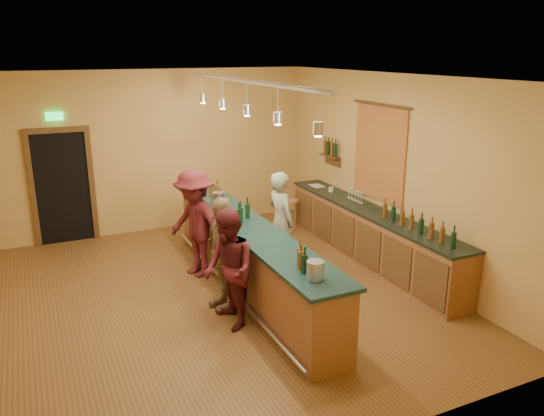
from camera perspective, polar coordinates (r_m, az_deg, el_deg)
name	(u,v)px	position (r m, az deg, el deg)	size (l,w,h in m)	color
floor	(210,298)	(8.08, -6.70, -9.54)	(7.00, 7.00, 0.00)	brown
ceiling	(202,78)	(7.26, -7.58, 13.74)	(6.50, 7.00, 0.02)	silver
wall_back	(151,152)	(10.82, -12.90, 5.87)	(6.50, 0.02, 3.20)	#B89545
wall_front	(337,294)	(4.50, 7.02, -9.21)	(6.50, 0.02, 3.20)	#B89545
wall_right	(394,173)	(9.01, 12.97, 3.73)	(0.02, 7.00, 3.20)	#B89545
doorway	(62,185)	(10.68, -21.63, 2.36)	(1.15, 0.09, 2.48)	black
tapestry	(379,154)	(9.26, 11.46, 5.75)	(0.03, 1.40, 1.60)	#9C3A1F
bottle_shelf	(331,150)	(10.49, 6.31, 6.22)	(0.17, 0.55, 0.54)	#462A15
back_counter	(370,235)	(9.29, 10.48, -2.88)	(0.60, 4.55, 1.27)	brown
tasting_bar	(249,253)	(8.03, -2.50, -4.87)	(0.73, 5.10, 1.38)	brown
pendant_track	(247,93)	(7.49, -2.73, 12.28)	(0.11, 4.60, 0.50)	silver
bartender	(281,222)	(8.70, 0.97, -1.48)	(0.61, 0.40, 1.68)	gray
customer_a	(229,270)	(6.97, -4.68, -6.64)	(0.78, 0.61, 1.60)	#59191E
customer_b	(223,254)	(7.44, -5.31, -4.94)	(0.96, 0.40, 1.65)	#997A51
customer_c	(195,223)	(8.58, -8.25, -1.66)	(1.13, 0.65, 1.76)	#59191E
bar_stool	(290,207)	(10.67, 1.94, 0.10)	(0.32, 0.32, 0.65)	#955F43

